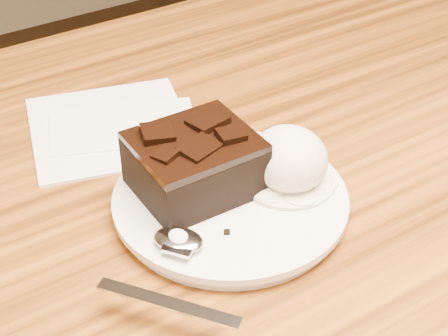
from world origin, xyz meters
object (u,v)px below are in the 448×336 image
plate (230,203)px  brownie (195,167)px  ice_cream_scoop (289,159)px  napkin (110,126)px  spoon (179,241)px

plate → brownie: (-0.02, 0.03, 0.03)m
ice_cream_scoop → napkin: (-0.09, 0.18, -0.04)m
plate → napkin: (-0.03, 0.17, -0.01)m
spoon → plate: bearing=-12.1°
plate → brownie: 0.05m
spoon → napkin: bearing=43.4°
plate → napkin: size_ratio=1.30×
brownie → napkin: bearing=94.4°
brownie → spoon: 0.08m
brownie → napkin: (-0.01, 0.15, -0.04)m
brownie → ice_cream_scoop: 0.08m
ice_cream_scoop → napkin: ice_cream_scoop is taller
spoon → napkin: (0.04, 0.21, -0.02)m
plate → ice_cream_scoop: size_ratio=2.90×
plate → ice_cream_scoop: bearing=-10.5°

